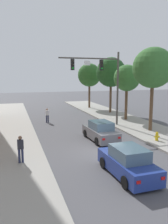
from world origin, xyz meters
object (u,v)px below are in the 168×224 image
(car_lead_grey, at_px, (100,132))
(pedestrian_sidewalk_left_walker, at_px, (21,148))
(fire_hydrant, at_px, (157,136))
(car_following_blue, at_px, (128,163))
(pedestrian_crossing_road, at_px, (47,115))
(street_tree_second, at_px, (127,78))
(traffic_signal_mast, at_px, (102,75))
(street_tree_nearest, at_px, (153,68))
(street_tree_farthest, at_px, (89,75))
(street_tree_third, at_px, (111,72))

(car_lead_grey, height_order, pedestrian_sidewalk_left_walker, pedestrian_sidewalk_left_walker)
(car_lead_grey, height_order, fire_hydrant, car_lead_grey)
(car_following_blue, height_order, fire_hydrant, car_following_blue)
(pedestrian_crossing_road, bearing_deg, street_tree_second, -10.11)
(car_lead_grey, distance_m, fire_hydrant, 4.53)
(traffic_signal_mast, bearing_deg, street_tree_nearest, -42.34)
(car_following_blue, bearing_deg, street_tree_farthest, 75.81)
(street_tree_nearest, bearing_deg, street_tree_third, 85.85)
(traffic_signal_mast, distance_m, pedestrian_sidewalk_left_walker, 12.41)
(pedestrian_sidewalk_left_walker, bearing_deg, car_following_blue, -31.00)
(traffic_signal_mast, xyz_separation_m, street_tree_nearest, (3.65, -3.32, 0.63))
(car_following_blue, xyz_separation_m, street_tree_third, (7.49, 19.05, 5.01))
(pedestrian_crossing_road, relative_size, street_tree_third, 0.21)
(fire_hydrant, height_order, street_tree_second, street_tree_second)
(fire_hydrant, bearing_deg, street_tree_farthest, 87.09)
(fire_hydrant, xyz_separation_m, street_tree_farthest, (1.00, 19.69, 4.84))
(pedestrian_sidewalk_left_walker, relative_size, street_tree_second, 0.26)
(car_following_blue, relative_size, street_tree_second, 0.67)
(car_following_blue, height_order, street_tree_second, street_tree_second)
(street_tree_farthest, bearing_deg, car_lead_grey, -105.98)
(car_lead_grey, distance_m, pedestrian_crossing_road, 8.99)
(pedestrian_crossing_road, bearing_deg, street_tree_farthest, 48.67)
(traffic_signal_mast, xyz_separation_m, car_lead_grey, (-1.92, -4.53, -4.61))
(street_tree_farthest, bearing_deg, pedestrian_crossing_road, -131.33)
(street_tree_second, distance_m, street_tree_third, 5.54)
(pedestrian_sidewalk_left_walker, xyz_separation_m, fire_hydrant, (10.55, 1.62, -0.56))
(pedestrian_crossing_road, bearing_deg, street_tree_nearest, -39.74)
(car_following_blue, xyz_separation_m, pedestrian_crossing_road, (-2.00, 15.20, 0.19))
(car_following_blue, bearing_deg, traffic_signal_mast, 74.96)
(car_lead_grey, bearing_deg, pedestrian_sidewalk_left_walker, -151.21)
(street_tree_nearest, bearing_deg, traffic_signal_mast, 137.66)
(pedestrian_crossing_road, relative_size, street_tree_second, 0.26)
(traffic_signal_mast, distance_m, car_lead_grey, 6.74)
(fire_hydrant, bearing_deg, car_lead_grey, 154.60)
(car_following_blue, relative_size, street_tree_nearest, 0.55)
(pedestrian_crossing_road, height_order, street_tree_farthest, street_tree_farthest)
(traffic_signal_mast, bearing_deg, street_tree_farthest, 76.55)
(traffic_signal_mast, bearing_deg, car_lead_grey, -112.98)
(street_tree_second, xyz_separation_m, street_tree_farthest, (-0.85, 10.94, 0.37))
(traffic_signal_mast, bearing_deg, pedestrian_sidewalk_left_walker, -136.06)
(pedestrian_crossing_road, distance_m, street_tree_second, 10.05)
(street_tree_nearest, bearing_deg, car_lead_grey, -167.73)
(street_tree_third, bearing_deg, traffic_signal_mast, -119.86)
(car_lead_grey, bearing_deg, fire_hydrant, -25.40)
(car_lead_grey, distance_m, street_tree_nearest, 7.74)
(traffic_signal_mast, height_order, fire_hydrant, traffic_signal_mast)
(pedestrian_sidewalk_left_walker, distance_m, street_tree_farthest, 24.62)
(car_following_blue, relative_size, pedestrian_sidewalk_left_walker, 2.60)
(pedestrian_crossing_road, bearing_deg, pedestrian_sidewalk_left_walker, -105.63)
(street_tree_third, bearing_deg, fire_hydrant, -99.14)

